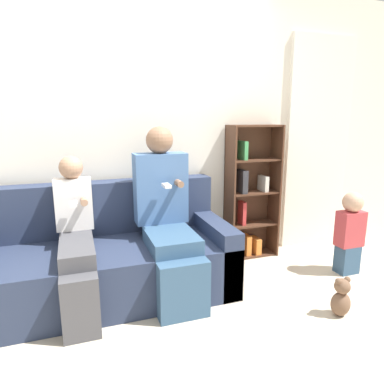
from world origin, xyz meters
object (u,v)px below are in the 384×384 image
(teddy_bear, at_px, (341,298))
(child_seated, at_px, (76,237))
(toddler_standing, at_px, (350,231))
(couch, at_px, (108,259))
(adult_seated, at_px, (167,210))
(bookshelf, at_px, (250,194))

(teddy_bear, bearing_deg, child_seated, 157.58)
(child_seated, relative_size, toddler_standing, 1.47)
(couch, xyz_separation_m, child_seated, (-0.22, -0.16, 0.26))
(child_seated, bearing_deg, adult_seated, 4.40)
(toddler_standing, relative_size, teddy_bear, 2.56)
(adult_seated, bearing_deg, couch, 167.21)
(child_seated, relative_size, teddy_bear, 3.77)
(toddler_standing, bearing_deg, bookshelf, 133.88)
(teddy_bear, bearing_deg, toddler_standing, 44.12)
(teddy_bear, bearing_deg, bookshelf, 94.25)
(child_seated, relative_size, bookshelf, 0.84)
(adult_seated, height_order, child_seated, adult_seated)
(adult_seated, distance_m, teddy_bear, 1.41)
(child_seated, distance_m, teddy_bear, 1.92)
(bookshelf, bearing_deg, adult_seated, -155.70)
(child_seated, height_order, teddy_bear, child_seated)
(child_seated, bearing_deg, teddy_bear, -22.42)
(couch, xyz_separation_m, adult_seated, (0.46, -0.10, 0.38))
(adult_seated, height_order, teddy_bear, adult_seated)
(bookshelf, distance_m, teddy_bear, 1.31)
(couch, bearing_deg, toddler_standing, -9.23)
(adult_seated, bearing_deg, child_seated, -175.60)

